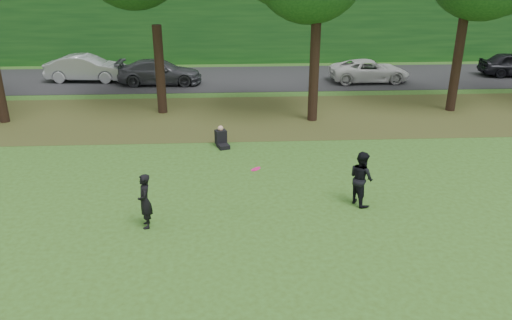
# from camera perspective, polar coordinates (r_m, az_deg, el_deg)

# --- Properties ---
(ground) EXTENTS (120.00, 120.00, 0.00)m
(ground) POSITION_cam_1_polar(r_m,az_deg,el_deg) (11.73, -3.68, -14.13)
(ground) COLOR #304C17
(ground) RESTS_ON ground
(leaf_litter) EXTENTS (60.00, 7.00, 0.01)m
(leaf_litter) POSITION_cam_1_polar(r_m,az_deg,el_deg) (23.51, -3.56, 4.95)
(leaf_litter) COLOR #442F18
(leaf_litter) RESTS_ON ground
(street) EXTENTS (70.00, 7.00, 0.02)m
(street) POSITION_cam_1_polar(r_m,az_deg,el_deg) (31.24, -3.53, 9.29)
(street) COLOR black
(street) RESTS_ON ground
(far_hedge) EXTENTS (70.00, 3.00, 5.00)m
(far_hedge) POSITION_cam_1_polar(r_m,az_deg,el_deg) (36.73, -3.61, 15.16)
(far_hedge) COLOR #113D14
(far_hedge) RESTS_ON ground
(player_left) EXTENTS (0.47, 0.63, 1.57)m
(player_left) POSITION_cam_1_polar(r_m,az_deg,el_deg) (13.95, -12.58, -4.61)
(player_left) COLOR black
(player_left) RESTS_ON ground
(player_right) EXTENTS (0.90, 1.00, 1.67)m
(player_right) POSITION_cam_1_polar(r_m,az_deg,el_deg) (15.19, 11.94, -2.04)
(player_right) COLOR black
(player_right) RESTS_ON ground
(parked_cars) EXTENTS (38.66, 3.25, 1.55)m
(parked_cars) POSITION_cam_1_polar(r_m,az_deg,el_deg) (30.28, -4.39, 10.26)
(parked_cars) COLOR black
(parked_cars) RESTS_ON street
(frisbee) EXTENTS (0.35, 0.36, 0.15)m
(frisbee) POSITION_cam_1_polar(r_m,az_deg,el_deg) (13.50, -0.03, -1.04)
(frisbee) COLOR #F2147A
(frisbee) RESTS_ON ground
(seated_person) EXTENTS (0.62, 0.82, 0.83)m
(seated_person) POSITION_cam_1_polar(r_m,az_deg,el_deg) (19.70, -3.97, 2.44)
(seated_person) COLOR black
(seated_person) RESTS_ON ground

